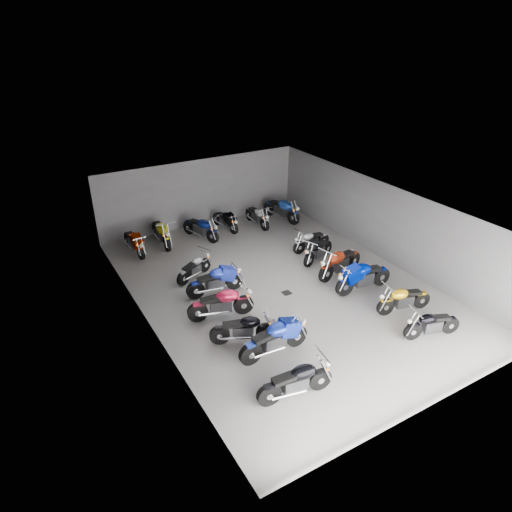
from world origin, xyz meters
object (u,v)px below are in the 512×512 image
object	(u,v)px
motorcycle_left_c	(244,329)
motorcycle_left_d	(222,303)
motorcycle_right_e	(318,250)
motorcycle_back_a	(134,242)
motorcycle_right_f	(311,240)
motorcycle_back_c	(201,228)
motorcycle_left_e	(216,281)
motorcycle_back_f	(282,209)
motorcycle_back_e	(257,216)
motorcycle_right_d	(340,262)
motorcycle_left_f	(195,268)
motorcycle_right_c	(363,277)
motorcycle_back_b	(161,232)
motorcycle_right_a	(432,324)
motorcycle_right_b	(403,299)
motorcycle_left_a	(296,381)
motorcycle_back_d	(226,220)
drain_grate	(287,293)
motorcycle_left_b	(275,339)

from	to	relation	value
motorcycle_left_c	motorcycle_left_d	xyz separation A→B (m)	(0.01, 1.56, 0.05)
motorcycle_right_e	motorcycle_back_a	world-z (taller)	motorcycle_back_a
motorcycle_right_f	motorcycle_back_c	bearing A→B (deg)	43.45
motorcycle_left_e	motorcycle_back_f	world-z (taller)	motorcycle_back_f
motorcycle_left_d	motorcycle_right_e	xyz separation A→B (m)	(5.25, 1.64, -0.06)
motorcycle_left_d	motorcycle_back_e	distance (m)	7.82
motorcycle_right_d	motorcycle_left_f	bearing A→B (deg)	50.42
motorcycle_left_d	motorcycle_back_c	xyz separation A→B (m)	(1.96, 6.07, -0.02)
motorcycle_left_d	motorcycle_right_c	size ratio (longest dim) A/B	0.93
motorcycle_left_e	motorcycle_back_b	size ratio (longest dim) A/B	0.93
motorcycle_left_d	motorcycle_right_a	bearing A→B (deg)	64.73
motorcycle_left_e	motorcycle_right_b	bearing A→B (deg)	53.70
motorcycle_back_b	motorcycle_right_d	bearing A→B (deg)	131.85
motorcycle_left_a	motorcycle_back_c	xyz separation A→B (m)	(1.90, 10.35, 0.01)
motorcycle_back_d	motorcycle_left_a	bearing A→B (deg)	64.42
drain_grate	motorcycle_back_c	xyz separation A→B (m)	(-0.78, 5.91, 0.52)
motorcycle_right_c	motorcycle_right_d	bearing A→B (deg)	3.82
motorcycle_right_a	motorcycle_back_c	world-z (taller)	motorcycle_back_c
drain_grate	motorcycle_back_c	bearing A→B (deg)	97.50
motorcycle_left_e	motorcycle_right_d	size ratio (longest dim) A/B	0.94
motorcycle_left_c	motorcycle_back_c	size ratio (longest dim) A/B	0.92
motorcycle_left_a	motorcycle_back_e	size ratio (longest dim) A/B	1.04
motorcycle_right_d	motorcycle_back_c	distance (m)	6.68
motorcycle_right_c	motorcycle_back_c	size ratio (longest dim) A/B	1.13
motorcycle_right_a	motorcycle_back_a	size ratio (longest dim) A/B	0.89
motorcycle_left_d	motorcycle_back_b	bearing A→B (deg)	-167.93
motorcycle_right_c	motorcycle_back_a	xyz separation A→B (m)	(-6.36, 7.24, -0.06)
motorcycle_right_a	motorcycle_back_d	size ratio (longest dim) A/B	0.97
motorcycle_right_d	motorcycle_back_e	distance (m)	5.81
motorcycle_right_b	motorcycle_right_d	xyz separation A→B (m)	(-0.26, 3.07, 0.08)
motorcycle_left_a	motorcycle_left_c	size ratio (longest dim) A/B	1.11
motorcycle_right_e	motorcycle_left_f	bearing A→B (deg)	54.59
motorcycle_right_c	motorcycle_right_e	xyz separation A→B (m)	(0.00, 2.71, -0.09)
motorcycle_left_d	motorcycle_back_c	size ratio (longest dim) A/B	1.06
motorcycle_right_f	motorcycle_left_e	bearing A→B (deg)	99.64
motorcycle_back_f	motorcycle_back_c	bearing A→B (deg)	-13.22
drain_grate	motorcycle_back_a	bearing A→B (deg)	122.60
motorcycle_right_b	motorcycle_right_c	distance (m)	1.77
motorcycle_left_c	motorcycle_left_d	bearing A→B (deg)	-156.46
motorcycle_back_f	motorcycle_right_d	bearing A→B (deg)	66.09
motorcycle_right_a	motorcycle_back_b	bearing A→B (deg)	40.62
motorcycle_back_b	motorcycle_back_d	xyz separation A→B (m)	(3.19, 0.00, -0.09)
motorcycle_left_f	drain_grate	bearing A→B (deg)	16.97
motorcycle_right_d	motorcycle_back_e	world-z (taller)	motorcycle_right_d
motorcycle_right_c	motorcycle_back_a	size ratio (longest dim) A/B	1.11
motorcycle_right_b	motorcycle_right_f	size ratio (longest dim) A/B	1.06
motorcycle_left_d	motorcycle_right_c	world-z (taller)	motorcycle_right_c
motorcycle_left_b	motorcycle_left_c	xyz separation A→B (m)	(-0.52, 0.97, -0.07)
motorcycle_left_e	motorcycle_right_e	world-z (taller)	motorcycle_left_e
drain_grate	motorcycle_right_d	size ratio (longest dim) A/B	0.14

